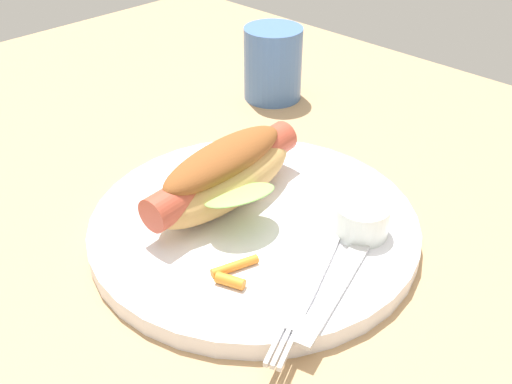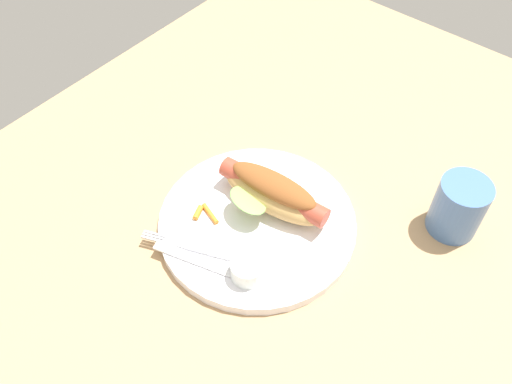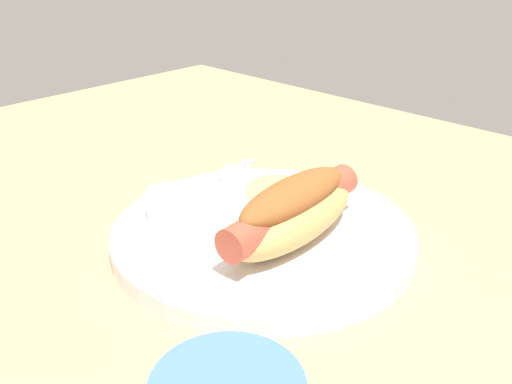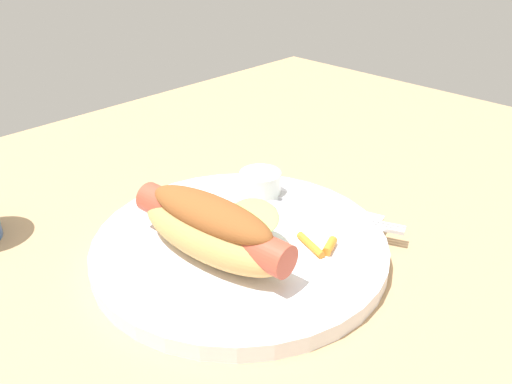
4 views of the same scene
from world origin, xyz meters
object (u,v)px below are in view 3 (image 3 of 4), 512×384
sauce_ramekin (170,204)px  carrot_garnish (277,190)px  plate (267,236)px  hot_dog (295,209)px  fork (223,186)px  knife (202,188)px

sauce_ramekin → carrot_garnish: (3.58, 10.90, -0.97)cm
sauce_ramekin → plate: bearing=30.3°
hot_dog → carrot_garnish: size_ratio=4.12×
fork → knife: same height
fork → carrot_garnish: (4.91, 2.96, 0.18)cm
plate → hot_dog: (2.99, 0.28, 3.67)cm
carrot_garnish → sauce_ramekin: bearing=-108.2°
plate → carrot_garnish: 7.73cm
plate → fork: (-9.31, 3.28, 1.00)cm
fork → carrot_garnish: size_ratio=3.46×
hot_dog → knife: 13.79cm
plate → hot_dog: hot_dog is taller
plate → carrot_garnish: (-4.40, 6.24, 1.18)cm
sauce_ramekin → knife: sauce_ramekin is taller
hot_dog → fork: (-12.30, 3.00, -2.67)cm
sauce_ramekin → fork: sauce_ramekin is taller
plate → carrot_garnish: size_ratio=6.74×
hot_dog → sauce_ramekin: (-10.97, -4.94, -1.52)cm
hot_dog → fork: bearing=71.7°
fork → carrot_garnish: carrot_garnish is taller
plate → fork: bearing=160.6°
plate → hot_dog: bearing=5.3°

